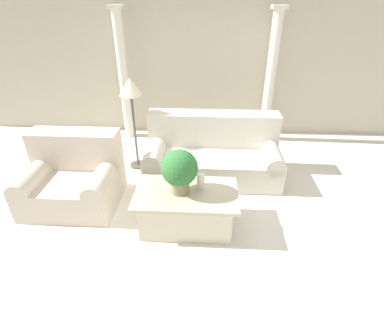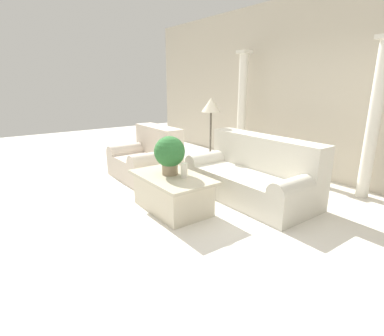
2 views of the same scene
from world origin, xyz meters
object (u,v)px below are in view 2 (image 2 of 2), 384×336
(potted_plant, at_px, (170,153))
(floor_lamp, at_px, (211,111))
(loveseat, at_px, (148,158))
(sofa_long, at_px, (253,175))
(coffee_table, at_px, (172,192))

(potted_plant, xyz_separation_m, floor_lamp, (-0.83, 1.40, 0.41))
(loveseat, distance_m, potted_plant, 1.59)
(sofa_long, bearing_deg, potted_plant, -107.46)
(loveseat, relative_size, floor_lamp, 0.82)
(sofa_long, height_order, coffee_table, sofa_long)
(coffee_table, xyz_separation_m, potted_plant, (-0.07, 0.02, 0.53))
(loveseat, relative_size, coffee_table, 0.98)
(potted_plant, bearing_deg, sofa_long, 72.54)
(sofa_long, relative_size, loveseat, 1.69)
(floor_lamp, bearing_deg, sofa_long, -7.56)
(sofa_long, xyz_separation_m, loveseat, (-1.86, -0.80, 0.01))
(loveseat, height_order, potted_plant, potted_plant)
(loveseat, relative_size, potted_plant, 2.25)
(sofa_long, bearing_deg, floor_lamp, 172.44)
(sofa_long, xyz_separation_m, floor_lamp, (-1.22, 0.16, 0.84))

